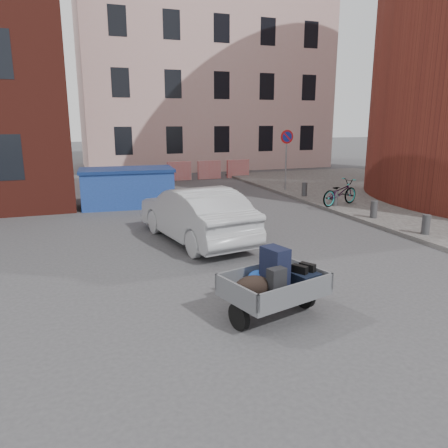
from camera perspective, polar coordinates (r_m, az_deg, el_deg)
name	(u,v)px	position (r m, az deg, el deg)	size (l,w,h in m)	color
ground	(241,279)	(9.14, 2.23, -7.17)	(120.00, 120.00, 0.00)	#38383A
building_pink	(202,62)	(31.53, -2.90, 20.42)	(16.00, 8.00, 14.00)	beige
no_parking_sign	(287,147)	(19.73, 8.18, 9.89)	(0.60, 0.09, 2.65)	gray
bollards	(374,209)	(14.88, 18.98, 1.82)	(0.22, 9.02, 0.55)	#3A3A3D
barriers	(209,170)	(24.24, -1.92, 7.09)	(4.70, 0.18, 1.00)	red
trailer	(274,284)	(7.25, 6.51, -7.75)	(1.83, 1.96, 1.20)	black
dumpster	(127,187)	(16.88, -12.51, 4.70)	(3.56, 2.03, 1.44)	navy
silver_car	(195,214)	(11.77, -3.78, 1.30)	(1.56, 4.48, 1.48)	#A8ABAF
bicycle	(340,192)	(16.69, 14.88, 4.01)	(0.63, 1.80, 0.95)	black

